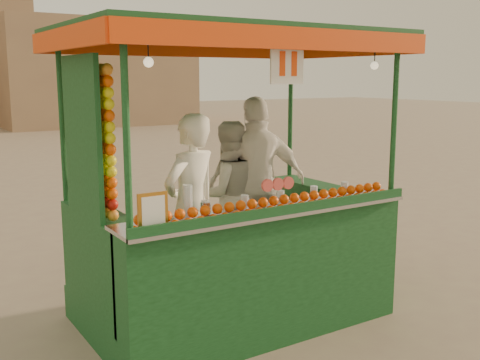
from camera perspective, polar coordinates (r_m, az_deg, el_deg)
ground at (r=5.59m, az=-4.13°, el=-14.29°), size 90.00×90.00×0.00m
building_right at (r=29.99m, az=-14.60°, el=10.26°), size 9.00×6.00×5.00m
juice_cart at (r=5.37m, az=-0.99°, el=-5.24°), size 3.01×1.95×2.74m
vendor_left at (r=5.19m, az=-4.90°, el=-2.66°), size 0.71×0.58×1.68m
vendor_middle at (r=5.99m, az=-1.23°, el=-1.52°), size 0.84×0.70×1.55m
vendor_right at (r=6.02m, az=1.74°, el=-0.25°), size 1.14×0.70×1.80m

